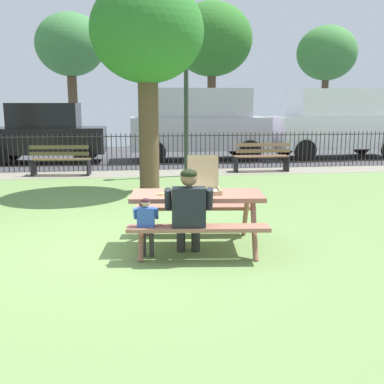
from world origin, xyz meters
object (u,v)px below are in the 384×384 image
far_tree_midleft (70,46)px  far_tree_center (212,40)px  pizza_box_open (204,183)px  parked_car_right (199,123)px  child_at_table (146,222)px  park_bench_center (61,161)px  parked_car_far_right (337,122)px  tree_midground_left (147,35)px  lamp_post_walkway (186,83)px  adult_at_table (189,210)px  park_bench_right (262,157)px  far_tree_midright (327,54)px  picnic_table_foreground (197,206)px  pizza_slice_on_table (164,194)px  parked_car_center (46,132)px

far_tree_midleft → far_tree_center: size_ratio=0.90×
pizza_box_open → parked_car_right: size_ratio=0.11×
child_at_table → park_bench_center: size_ratio=0.51×
far_tree_center → parked_car_far_right: bearing=-66.0°
pizza_box_open → tree_midground_left: (-0.58, 4.18, 2.54)m
lamp_post_walkway → far_tree_midleft: bearing=111.1°
adult_at_table → child_at_table: 0.56m
park_bench_right → tree_midground_left: size_ratio=0.35×
adult_at_table → far_tree_center: size_ratio=0.17×
adult_at_table → far_tree_midleft: far_tree_midleft is taller
adult_at_table → far_tree_midright: (9.39, 17.82, 3.77)m
picnic_table_foreground → lamp_post_walkway: size_ratio=0.47×
tree_midground_left → parked_car_far_right: size_ratio=0.96×
pizza_box_open → pizza_slice_on_table: pizza_box_open is taller
parked_car_center → parked_car_right: bearing=0.0°
picnic_table_foreground → parked_car_right: 10.03m
park_bench_right → far_tree_midleft: (-6.50, 10.40, 4.21)m
park_bench_right → pizza_box_open: bearing=-112.4°
child_at_table → adult_at_table: bearing=-3.1°
adult_at_table → parked_car_center: (-3.49, 10.38, 0.35)m
pizza_box_open → parked_car_far_right: bearing=56.6°
pizza_slice_on_table → adult_at_table: adult_at_table is taller
parked_car_right → parked_car_far_right: same height
park_bench_right → parked_car_right: parked_car_right is taller
pizza_box_open → far_tree_center: far_tree_center is taller
child_at_table → parked_car_center: parked_car_center is taller
park_bench_right → lamp_post_walkway: (-2.28, -0.53, 2.09)m
pizza_box_open → park_bench_center: bearing=113.2°
picnic_table_foreground → far_tree_center: 18.18m
parked_car_center → far_tree_midleft: bearing=89.4°
tree_midground_left → parked_car_right: size_ratio=0.98×
far_tree_midleft → parked_car_center: bearing=-90.6°
parked_car_right → far_tree_midleft: far_tree_midleft is taller
pizza_box_open → far_tree_midleft: bearing=102.1°
picnic_table_foreground → tree_midground_left: (-0.47, 4.31, 2.83)m
pizza_box_open → pizza_slice_on_table: 0.60m
picnic_table_foreground → adult_at_table: size_ratio=1.64×
park_bench_right → parked_car_center: (-6.58, 2.95, 0.59)m
far_tree_midright → child_at_table: bearing=-119.2°
pizza_box_open → parked_car_far_right: size_ratio=0.11×
far_tree_center → parked_car_center: bearing=-132.9°
lamp_post_walkway → tree_midground_left: tree_midground_left is taller
park_bench_center → parked_car_center: bearing=106.3°
far_tree_midleft → pizza_slice_on_table: bearing=-79.8°
pizza_slice_on_table → parked_car_right: bearing=78.8°
park_bench_center → pizza_slice_on_table: bearing=-71.3°
parked_car_right → parked_car_far_right: 5.05m
pizza_box_open → child_at_table: pizza_box_open is taller
pizza_slice_on_table → parked_car_far_right: 12.14m
far_tree_midright → tree_midground_left: bearing=-126.6°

